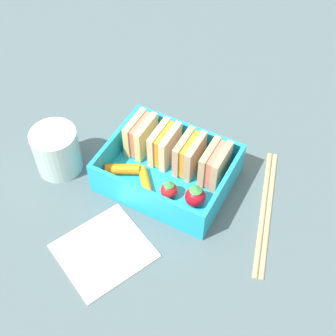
# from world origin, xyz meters

# --- Properties ---
(ground_plane) EXTENTS (1.20, 1.20, 0.02)m
(ground_plane) POSITION_xyz_m (0.00, 0.00, -0.01)
(ground_plane) COLOR #44575C
(bento_tray) EXTENTS (0.18, 0.14, 0.01)m
(bento_tray) POSITION_xyz_m (0.00, 0.00, 0.01)
(bento_tray) COLOR #1CA1CA
(bento_tray) RESTS_ON ground_plane
(bento_rim) EXTENTS (0.18, 0.14, 0.04)m
(bento_rim) POSITION_xyz_m (0.00, 0.00, 0.03)
(bento_rim) COLOR #1CA1CA
(bento_rim) RESTS_ON bento_tray
(sandwich_left) EXTENTS (0.03, 0.05, 0.06)m
(sandwich_left) POSITION_xyz_m (-0.06, 0.03, 0.04)
(sandwich_left) COLOR #D4C67D
(sandwich_left) RESTS_ON bento_tray
(sandwich_center_left) EXTENTS (0.03, 0.05, 0.06)m
(sandwich_center_left) POSITION_xyz_m (-0.02, 0.03, 0.04)
(sandwich_center_left) COLOR beige
(sandwich_center_left) RESTS_ON bento_tray
(sandwich_center) EXTENTS (0.03, 0.05, 0.06)m
(sandwich_center) POSITION_xyz_m (0.02, 0.03, 0.04)
(sandwich_center) COLOR tan
(sandwich_center) RESTS_ON bento_tray
(sandwich_center_right) EXTENTS (0.03, 0.05, 0.06)m
(sandwich_center_right) POSITION_xyz_m (0.06, 0.03, 0.04)
(sandwich_center_right) COLOR tan
(sandwich_center_right) RESTS_ON bento_tray
(carrot_stick_far_left) EXTENTS (0.05, 0.04, 0.02)m
(carrot_stick_far_left) POSITION_xyz_m (-0.06, -0.03, 0.02)
(carrot_stick_far_left) COLOR orange
(carrot_stick_far_left) RESTS_ON bento_tray
(carrot_stick_left) EXTENTS (0.04, 0.04, 0.01)m
(carrot_stick_left) POSITION_xyz_m (-0.02, -0.03, 0.02)
(carrot_stick_left) COLOR orange
(carrot_stick_left) RESTS_ON bento_tray
(strawberry_far_left) EXTENTS (0.02, 0.02, 0.03)m
(strawberry_far_left) POSITION_xyz_m (0.02, -0.03, 0.03)
(strawberry_far_left) COLOR red
(strawberry_far_left) RESTS_ON bento_tray
(strawberry_left) EXTENTS (0.03, 0.03, 0.04)m
(strawberry_left) POSITION_xyz_m (0.06, -0.03, 0.03)
(strawberry_left) COLOR red
(strawberry_left) RESTS_ON bento_tray
(chopstick_pair) EXTENTS (0.07, 0.21, 0.01)m
(chopstick_pair) POSITION_xyz_m (0.15, 0.02, 0.00)
(chopstick_pair) COLOR tan
(chopstick_pair) RESTS_ON ground_plane
(drinking_glass) EXTENTS (0.07, 0.07, 0.07)m
(drinking_glass) POSITION_xyz_m (-0.16, -0.05, 0.04)
(drinking_glass) COLOR silver
(drinking_glass) RESTS_ON ground_plane
(folded_napkin) EXTENTS (0.14, 0.15, 0.00)m
(folded_napkin) POSITION_xyz_m (-0.02, -0.15, 0.00)
(folded_napkin) COLOR silver
(folded_napkin) RESTS_ON ground_plane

